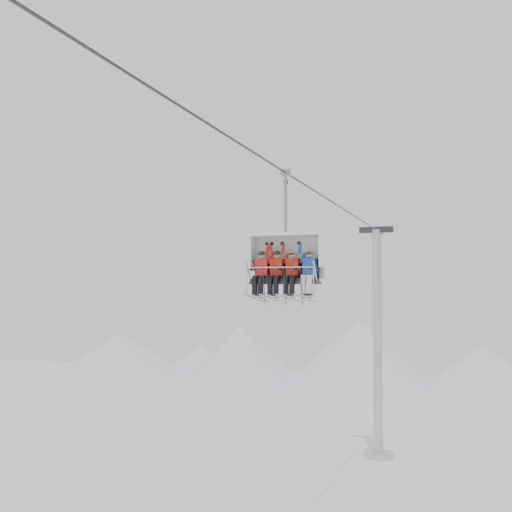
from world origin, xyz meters
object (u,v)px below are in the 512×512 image
(skier_far_left, at_px, (261,272))
(skier_center_left, at_px, (276,272))
(chairlift_carrier, at_px, (287,257))
(skier_center_right, at_px, (292,272))
(skier_far_right, at_px, (309,272))
(lift_tower_right, at_px, (378,357))

(skier_far_left, relative_size, skier_center_left, 1.00)
(chairlift_carrier, distance_m, skier_center_left, 0.61)
(skier_center_right, distance_m, skier_far_right, 0.53)
(lift_tower_right, bearing_deg, chairlift_carrier, -90.00)
(lift_tower_right, bearing_deg, skier_far_left, -92.22)
(lift_tower_right, xyz_separation_m, skier_far_left, (-0.75, -19.35, 4.41))
(chairlift_carrier, height_order, skier_center_right, chairlift_carrier)
(chairlift_carrier, height_order, skier_far_right, chairlift_carrier)
(skier_center_left, xyz_separation_m, skier_far_right, (1.03, 0.00, 0.00))
(lift_tower_right, relative_size, skier_far_right, 7.99)
(chairlift_carrier, distance_m, skier_center_right, 0.61)
(skier_center_left, xyz_separation_m, skier_center_right, (0.50, 0.00, 0.00))
(skier_center_left, bearing_deg, skier_far_right, 0.00)
(skier_center_left, height_order, skier_center_right, same)
(skier_far_left, xyz_separation_m, skier_center_left, (0.49, 0.00, 0.00))
(lift_tower_right, xyz_separation_m, chairlift_carrier, (0.00, -19.05, 4.88))
(skier_far_left, distance_m, skier_center_left, 0.49)
(skier_far_left, relative_size, skier_far_right, 1.00)
(skier_center_right, bearing_deg, skier_far_left, 180.00)
(chairlift_carrier, xyz_separation_m, skier_far_left, (-0.75, -0.30, -0.46))
(skier_far_left, distance_m, skier_far_right, 1.53)
(chairlift_carrier, height_order, skier_center_left, chairlift_carrier)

